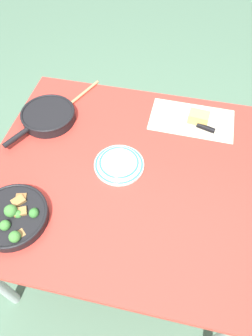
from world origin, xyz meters
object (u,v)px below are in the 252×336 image
wooden_spoon (69,105)px  cheese_block (198,118)px  skillet_broccoli (11,217)px  skillet_eggs (48,116)px  grater_knife (197,125)px  dinner_plate_stack (119,164)px

wooden_spoon → cheese_block: size_ratio=3.41×
skillet_broccoli → skillet_eggs: size_ratio=1.00×
skillet_eggs → cheese_block: 0.70m
skillet_broccoli → grater_knife: (-0.62, -0.63, -0.02)m
dinner_plate_stack → grater_knife: bearing=-134.8°
cheese_block → grater_knife: bearing=84.7°
cheese_block → wooden_spoon: bearing=2.1°
skillet_broccoli → cheese_block: bearing=172.1°
wooden_spoon → grater_knife: bearing=113.1°
wooden_spoon → skillet_broccoli: bearing=23.5°
skillet_eggs → grater_knife: 0.69m
skillet_eggs → grater_knife: (-0.69, -0.11, -0.02)m
wooden_spoon → cheese_block: bearing=115.7°
skillet_eggs → wooden_spoon: size_ratio=1.06×
skillet_eggs → skillet_broccoli: bearing=33.5°
skillet_eggs → grater_knife: size_ratio=1.45×
wooden_spoon → grater_knife: 0.62m
grater_knife → wooden_spoon: bearing=16.2°
skillet_eggs → wooden_spoon: 0.13m
grater_knife → cheese_block: cheese_block is taller
skillet_eggs → cheese_block: (-0.69, -0.14, 0.00)m
skillet_broccoli → grater_knife: size_ratio=1.45×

